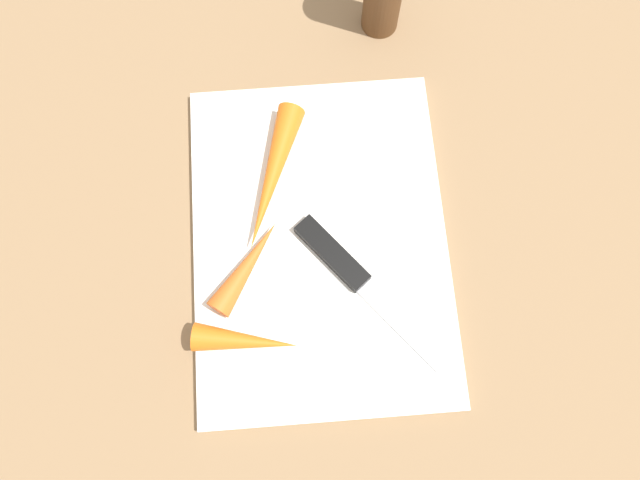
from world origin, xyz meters
TOP-DOWN VIEW (x-y plane):
  - ground_plane at (0.00, 0.00)m, footprint 1.40×1.40m
  - cutting_board at (0.00, 0.00)m, footprint 0.36×0.26m
  - knife at (-0.03, -0.02)m, footprint 0.17×0.14m
  - carrot_shortest at (-0.10, 0.08)m, footprint 0.04×0.10m
  - carrot_medium at (-0.02, 0.07)m, footprint 0.10×0.08m
  - carrot_longest at (0.07, 0.04)m, footprint 0.16×0.08m

SIDE VIEW (x-z plane):
  - ground_plane at x=0.00m, z-range 0.00..0.00m
  - cutting_board at x=0.00m, z-range 0.00..0.01m
  - knife at x=-0.03m, z-range 0.01..0.02m
  - carrot_medium at x=-0.02m, z-range 0.01..0.04m
  - carrot_shortest at x=-0.10m, z-range 0.01..0.04m
  - carrot_longest at x=0.07m, z-range 0.01..0.04m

